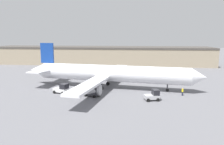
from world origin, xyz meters
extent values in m
plane|color=slate|center=(0.00, 0.00, 0.00)|extent=(400.00, 400.00, 0.00)
cube|color=gray|center=(-11.03, 45.57, 3.49)|extent=(95.15, 16.16, 6.97)
cube|color=#47423D|center=(-11.03, 45.57, 7.32)|extent=(95.15, 16.48, 0.70)
cylinder|color=white|center=(0.00, 0.00, 3.55)|extent=(35.37, 8.67, 3.82)
cone|color=white|center=(18.93, -2.65, 3.55)|extent=(3.55, 4.14, 3.75)
cone|color=white|center=(-19.50, 2.73, 3.55)|extent=(4.67, 4.18, 3.63)
cube|color=white|center=(-0.32, 10.42, 2.88)|extent=(5.49, 17.00, 0.50)
cube|color=white|center=(-3.17, -9.93, 2.88)|extent=(5.49, 17.00, 0.50)
cylinder|color=#ADADB2|center=(-0.66, 7.93, 1.34)|extent=(3.20, 2.67, 2.29)
cylinder|color=#ADADB2|center=(-2.82, -7.45, 1.34)|extent=(3.20, 2.67, 2.29)
cube|color=navy|center=(-16.66, 2.33, 7.97)|extent=(3.52, 0.84, 5.00)
cube|color=white|center=(-16.08, 6.50, 3.94)|extent=(4.04, 5.02, 0.24)
cube|color=white|center=(-17.25, -1.83, 3.94)|extent=(4.04, 5.02, 0.24)
cylinder|color=#38383D|center=(12.54, -1.76, 0.82)|extent=(0.28, 0.28, 1.64)
cylinder|color=black|center=(12.54, -1.76, 0.35)|extent=(0.74, 0.44, 0.70)
cylinder|color=#38383D|center=(-2.09, -2.22, 0.82)|extent=(0.28, 0.28, 1.64)
cylinder|color=black|center=(-2.09, -2.22, 0.45)|extent=(0.94, 0.47, 0.90)
cylinder|color=#38383D|center=(-1.40, 2.71, 0.82)|extent=(0.28, 0.28, 1.64)
cylinder|color=black|center=(-1.40, 2.71, 0.45)|extent=(0.94, 0.47, 0.90)
cylinder|color=#1E2338|center=(15.21, -4.83, 0.40)|extent=(0.27, 0.27, 0.80)
cylinder|color=yellow|center=(15.21, -4.83, 1.11)|extent=(0.37, 0.37, 0.63)
sphere|color=tan|center=(15.21, -4.83, 1.54)|extent=(0.23, 0.23, 0.23)
cube|color=#B2B2B7|center=(8.74, -8.96, 0.68)|extent=(3.04, 2.47, 0.73)
cube|color=black|center=(9.46, -8.76, 1.57)|extent=(1.56, 1.90, 1.04)
cylinder|color=black|center=(9.88, -9.60, 0.32)|extent=(0.69, 0.44, 0.64)
cylinder|color=black|center=(9.40, -7.83, 0.32)|extent=(0.69, 0.44, 0.64)
cylinder|color=black|center=(8.08, -10.09, 0.32)|extent=(0.69, 0.44, 0.64)
cylinder|color=black|center=(7.60, -8.31, 0.32)|extent=(0.69, 0.44, 0.64)
cube|color=#2D2D33|center=(-3.16, -7.54, 0.65)|extent=(3.37, 2.56, 0.70)
cube|color=black|center=(-2.38, -7.84, 1.50)|extent=(1.74, 1.82, 1.00)
cube|color=#333333|center=(-3.67, -7.35, 1.60)|extent=(2.14, 1.71, 0.72)
cylinder|color=black|center=(-2.47, -8.67, 0.30)|extent=(0.67, 0.48, 0.61)
cylinder|color=black|center=(-1.90, -7.16, 0.30)|extent=(0.67, 0.48, 0.61)
cylinder|color=black|center=(-4.43, -7.93, 0.30)|extent=(0.67, 0.48, 0.61)
cylinder|color=black|center=(-3.86, -6.42, 0.30)|extent=(0.67, 0.48, 0.61)
cube|color=silver|center=(-10.31, -5.96, 0.70)|extent=(3.54, 2.66, 0.75)
cube|color=black|center=(-9.48, -6.24, 1.61)|extent=(1.81, 1.93, 1.08)
cylinder|color=black|center=(-9.55, -7.14, 0.32)|extent=(0.69, 0.47, 0.64)
cylinder|color=black|center=(-8.99, -5.49, 0.32)|extent=(0.69, 0.47, 0.64)
cylinder|color=black|center=(-11.63, -6.43, 0.32)|extent=(0.69, 0.47, 0.64)
cylinder|color=black|center=(-11.08, -4.78, 0.32)|extent=(0.69, 0.47, 0.64)
camera|label=1|loc=(6.21, -49.86, 12.00)|focal=35.00mm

